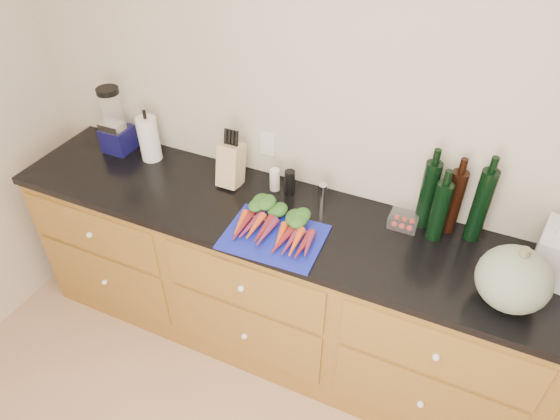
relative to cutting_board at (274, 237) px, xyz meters
The scene contains 14 objects.
wall_back 0.70m from the cutting_board, 53.90° to the left, with size 4.10×0.05×2.60m, color beige.
cabinets 0.63m from the cutting_board, 23.79° to the left, with size 3.60×0.64×0.90m.
countertop 0.39m from the cutting_board, 24.34° to the left, with size 3.64×0.62×0.04m, color black.
cutting_board is the anchor object (origin of this frame).
carrots 0.05m from the cutting_board, 90.00° to the left, with size 0.39×0.29×0.06m.
squash 1.00m from the cutting_board, ahead, with size 0.28×0.28×0.25m, color slate.
blender_appliance 1.17m from the cutting_board, 164.14° to the left, with size 0.15×0.15×0.38m.
paper_towel 0.96m from the cutting_board, 160.42° to the left, with size 0.11×0.11×0.25m, color white.
knife_block 0.50m from the cutting_board, 141.86° to the left, with size 0.11×0.11×0.22m, color tan.
grinder_salt 0.38m from the cutting_board, 114.52° to the left, with size 0.05×0.05×0.12m, color white.
grinder_pepper 0.35m from the cutting_board, 102.01° to the left, with size 0.05×0.05×0.13m, color black.
canister_chrome 0.36m from the cutting_board, 73.08° to the left, with size 0.05×0.05×0.11m, color silver.
tomato_box 0.61m from the cutting_board, 32.81° to the left, with size 0.13×0.11×0.06m, color white.
bottles 0.80m from the cutting_board, 27.99° to the left, with size 0.30×0.15×0.36m.
Camera 1 is at (0.37, -0.38, 2.46)m, focal length 32.00 mm.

